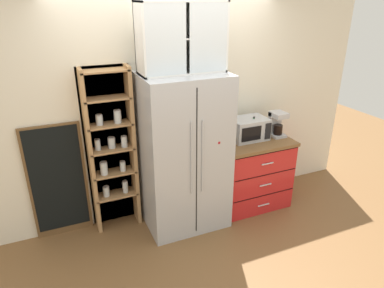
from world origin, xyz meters
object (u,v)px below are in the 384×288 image
Objects in this scene: refrigerator at (184,153)px; chalkboard_menu at (58,181)px; coffee_maker at (277,124)px; mug_navy at (251,135)px; microwave at (249,129)px; bottle_green at (253,129)px; mug_cream at (227,138)px.

refrigerator is 1.37× the size of chalkboard_menu.
chalkboard_menu reaches higher than coffee_maker.
refrigerator reaches higher than chalkboard_menu.
refrigerator is at bearing -174.46° from mug_navy.
refrigerator reaches higher than microwave.
bottle_green is (-0.33, 0.01, -0.03)m from coffee_maker.
refrigerator is 0.94m from bottle_green.
microwave is at bearing -167.36° from mug_navy.
microwave is 2.26m from chalkboard_menu.
mug_navy is (0.05, 0.01, -0.09)m from microwave.
mug_navy is at bearing -1.78° from mug_cream.
chalkboard_menu reaches higher than bottle_green.
mug_cream is 1.11× the size of mug_navy.
mug_navy is at bearing 86.90° from bottle_green.
refrigerator is 14.63× the size of mug_cream.
mug_cream is 0.09× the size of chalkboard_menu.
bottle_green reaches higher than mug_cream.
bottle_green reaches higher than microwave.
coffee_maker reaches higher than microwave.
microwave is at bearing 173.65° from coffee_maker.
mug_navy is at bearing 12.64° from microwave.
coffee_maker reaches higher than mug_cream.
refrigerator is 1.27m from coffee_maker.
coffee_maker is at bearing -2.45° from bottle_green.
coffee_maker is (0.38, -0.04, 0.03)m from microwave.
refrigerator is at bearing -174.87° from microwave.
refrigerator is 6.25× the size of bottle_green.
mug_navy is 0.09m from bottle_green.
refrigerator is 0.94m from mug_navy.
bottle_green is at bearing 177.55° from coffee_maker.
microwave is (0.88, 0.08, 0.13)m from refrigerator.
chalkboard_menu is (-2.60, 0.29, -0.39)m from coffee_maker.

